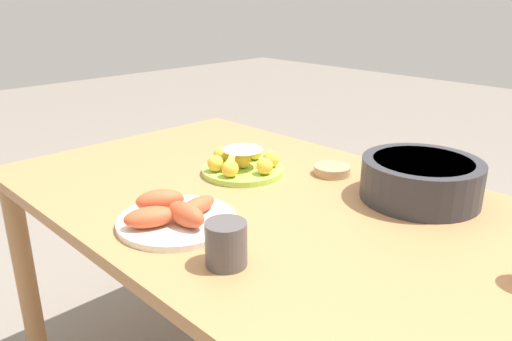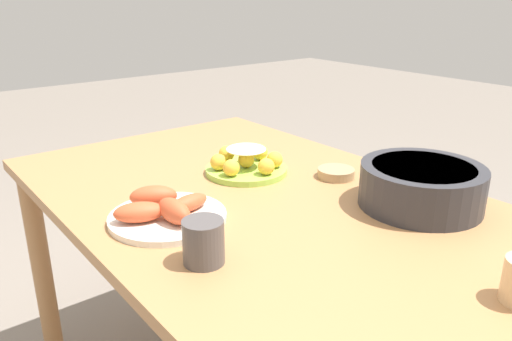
% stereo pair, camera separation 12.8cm
% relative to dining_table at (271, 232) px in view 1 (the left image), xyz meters
% --- Properties ---
extents(dining_table, '(1.44, 0.87, 0.72)m').
position_rel_dining_table_xyz_m(dining_table, '(0.00, 0.00, 0.00)').
color(dining_table, '#A87547').
rests_on(dining_table, ground_plane).
extents(cake_plate, '(0.23, 0.23, 0.08)m').
position_rel_dining_table_xyz_m(cake_plate, '(-0.18, 0.07, 0.12)').
color(cake_plate, '#99CC4C').
rests_on(cake_plate, dining_table).
extents(serving_bowl, '(0.28, 0.28, 0.10)m').
position_rel_dining_table_xyz_m(serving_bowl, '(0.25, 0.25, 0.14)').
color(serving_bowl, '#2D2D33').
rests_on(serving_bowl, dining_table).
extents(sauce_bowl, '(0.10, 0.10, 0.02)m').
position_rel_dining_table_xyz_m(sauce_bowl, '(0.00, 0.24, 0.10)').
color(sauce_bowl, tan).
rests_on(sauce_bowl, dining_table).
extents(seafood_platter, '(0.26, 0.26, 0.07)m').
position_rel_dining_table_xyz_m(seafood_platter, '(-0.05, -0.25, 0.11)').
color(seafood_platter, silver).
rests_on(seafood_platter, dining_table).
extents(cup_near, '(0.08, 0.08, 0.08)m').
position_rel_dining_table_xyz_m(cup_near, '(0.16, -0.28, 0.13)').
color(cup_near, '#4C4747').
rests_on(cup_near, dining_table).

